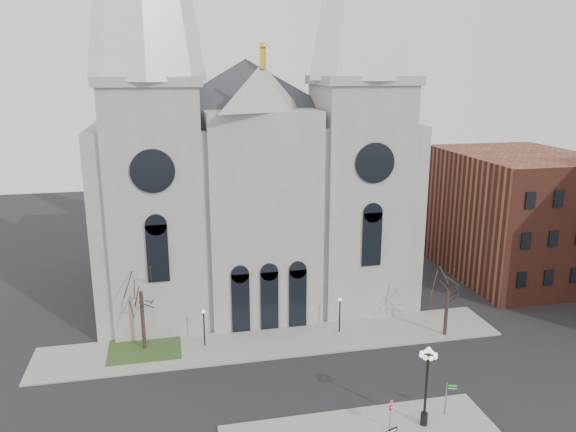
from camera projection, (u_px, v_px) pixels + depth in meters
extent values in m
plane|color=black|center=(305.00, 416.00, 38.30)|extent=(160.00, 160.00, 0.00)
cube|color=gray|center=(275.00, 341.00, 48.68)|extent=(40.00, 6.00, 0.14)
cube|color=#2D4D21|center=(145.00, 349.00, 47.36)|extent=(6.00, 5.00, 0.18)
cube|color=gray|center=(248.00, 203.00, 60.60)|extent=(30.00, 24.00, 18.00)
pyramid|color=#2D3035|center=(245.00, 59.00, 56.80)|extent=(33.00, 26.40, 6.00)
cube|color=gray|center=(156.00, 207.00, 50.11)|extent=(8.00, 8.00, 22.00)
cylinder|color=black|center=(153.00, 171.00, 45.26)|extent=(3.60, 0.30, 3.60)
cube|color=gray|center=(358.00, 197.00, 54.01)|extent=(8.00, 8.00, 22.00)
cylinder|color=black|center=(375.00, 163.00, 49.16)|extent=(3.60, 0.30, 3.60)
cube|color=gray|center=(264.00, 219.00, 50.95)|extent=(10.00, 5.00, 19.50)
pyramid|color=gray|center=(262.00, 87.00, 47.98)|extent=(11.00, 5.00, 4.00)
cube|color=brown|center=(516.00, 215.00, 63.48)|extent=(14.00, 18.00, 14.00)
cylinder|color=black|center=(143.00, 321.00, 46.72)|extent=(0.32, 0.32, 5.25)
cylinder|color=black|center=(446.00, 314.00, 49.36)|extent=(0.32, 0.32, 4.20)
cylinder|color=black|center=(204.00, 329.00, 47.52)|extent=(0.12, 0.12, 3.00)
sphere|color=white|center=(203.00, 311.00, 47.12)|extent=(0.32, 0.32, 0.32)
cylinder|color=black|center=(340.00, 316.00, 49.99)|extent=(0.12, 0.12, 3.00)
sphere|color=white|center=(340.00, 299.00, 49.58)|extent=(0.32, 0.32, 0.32)
cylinder|color=slate|center=(390.00, 415.00, 36.40)|extent=(0.08, 0.08, 2.09)
cylinder|color=red|center=(391.00, 406.00, 36.22)|extent=(0.69, 0.29, 0.73)
cylinder|color=white|center=(391.00, 406.00, 36.22)|extent=(0.74, 0.29, 0.78)
cube|color=white|center=(391.00, 404.00, 36.19)|extent=(0.38, 0.16, 0.09)
cube|color=white|center=(391.00, 407.00, 36.25)|extent=(0.43, 0.18, 0.09)
cylinder|color=black|center=(426.00, 391.00, 36.55)|extent=(0.17, 0.17, 4.99)
cylinder|color=black|center=(424.00, 419.00, 37.07)|extent=(0.48, 0.48, 0.87)
sphere|color=white|center=(429.00, 350.00, 35.79)|extent=(0.35, 0.35, 0.35)
cube|color=black|center=(392.00, 430.00, 33.83)|extent=(0.82, 0.33, 0.28)
cylinder|color=slate|center=(446.00, 398.00, 38.03)|extent=(0.10, 0.10, 2.38)
cube|color=#0E6218|center=(453.00, 385.00, 37.72)|extent=(0.64, 0.27, 0.16)
cube|color=#0E6218|center=(452.00, 388.00, 37.77)|extent=(0.64, 0.27, 0.16)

